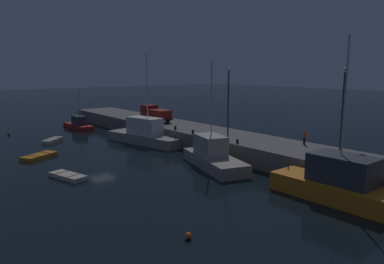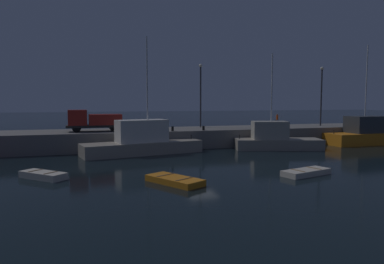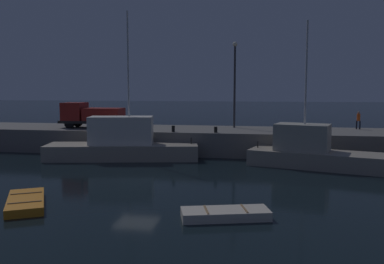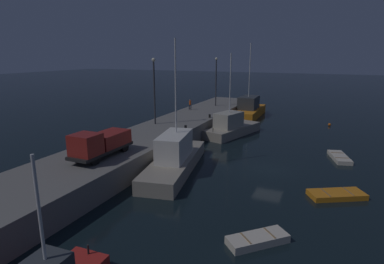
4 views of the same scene
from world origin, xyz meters
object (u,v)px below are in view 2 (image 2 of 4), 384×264
fishing_trawler_red (275,139)px  rowboat_white_mid (43,175)px  bollard_central (264,127)px  fishing_boat_blue (142,142)px  utility_truck (94,120)px  fishing_boat_orange (367,134)px  lamp_post_west (201,90)px  lamp_post_east (321,91)px  dinghy_red_small (175,180)px  dockworker (277,119)px  bollard_west (173,129)px  dinghy_orange_near (306,172)px  bollard_east (204,128)px

fishing_trawler_red → rowboat_white_mid: fishing_trawler_red is taller
rowboat_white_mid → bollard_central: 26.19m
fishing_boat_blue → utility_truck: size_ratio=2.07×
fishing_boat_orange → rowboat_white_mid: fishing_boat_orange is taller
lamp_post_west → utility_truck: 13.72m
rowboat_white_mid → utility_truck: utility_truck is taller
fishing_boat_orange → utility_truck: size_ratio=2.02×
fishing_trawler_red → fishing_boat_orange: fishing_boat_orange is taller
lamp_post_west → lamp_post_east: size_ratio=1.01×
fishing_boat_orange → dinghy_red_small: 31.36m
dockworker → bollard_west: dockworker is taller
fishing_trawler_red → lamp_post_east: 12.98m
dinghy_orange_near → bollard_west: bollard_west is taller
dockworker → utility_truck: bearing=-173.4°
bollard_central → bollard_east: bearing=179.8°
dockworker → lamp_post_west: bearing=-178.4°
fishing_trawler_red → dockworker: (4.97, 8.13, 1.83)m
fishing_boat_orange → dockworker: 11.16m
fishing_boat_orange → lamp_post_west: (-19.52, 6.78, 5.38)m
fishing_boat_blue → lamp_post_east: bearing=11.5°
bollard_east → bollard_central: bearing=-0.2°
dockworker → bollard_west: (-15.86, -4.99, -0.65)m
bollard_west → bollard_central: 11.18m
dinghy_orange_near → lamp_post_east: lamp_post_east is taller
fishing_trawler_red → dinghy_red_small: size_ratio=2.43×
fishing_trawler_red → bollard_west: (-10.89, 3.14, 1.19)m
dinghy_red_small → lamp_post_west: (8.63, 20.54, 6.45)m
fishing_trawler_red → utility_truck: (-19.15, 5.35, 2.13)m
rowboat_white_mid → dinghy_red_small: 9.22m
rowboat_white_mid → dinghy_red_small: size_ratio=0.79×
fishing_boat_orange → bollard_central: size_ratio=26.58×
lamp_post_east → utility_truck: (-29.35, -0.50, -3.37)m
lamp_post_east → dockworker: size_ratio=4.90×
bollard_west → bollard_east: bearing=0.4°
dinghy_orange_near → bollard_east: 16.43m
dinghy_orange_near → fishing_trawler_red: bearing=68.8°
fishing_boat_blue → fishing_trawler_red: bearing=-3.2°
lamp_post_west → bollard_central: (6.38, -4.70, -4.39)m
lamp_post_west → utility_truck: size_ratio=1.31×
utility_truck → bollard_central: bearing=-6.5°
fishing_boat_orange → lamp_post_west: 21.36m
fishing_boat_orange → bollard_central: fishing_boat_orange is taller
dinghy_orange_near → lamp_post_east: size_ratio=0.52×
fishing_boat_blue → dinghy_red_small: bearing=-90.5°
rowboat_white_mid → bollard_west: bearing=44.2°
utility_truck → lamp_post_west: bearing=10.8°
dinghy_orange_near → rowboat_white_mid: (-17.99, 4.32, 0.03)m
dinghy_red_small → bollard_west: size_ratio=8.21×
fishing_boat_orange → lamp_post_west: bearing=160.9°
rowboat_white_mid → bollard_central: bearing=26.8°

